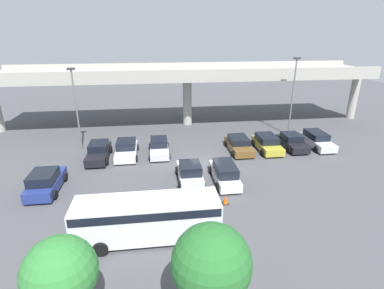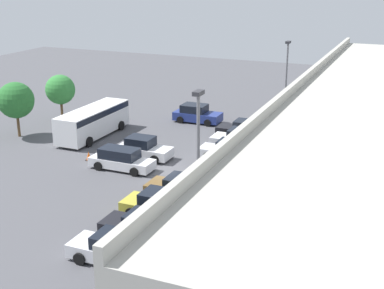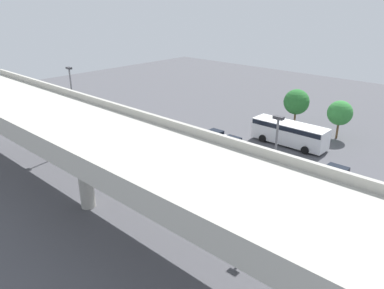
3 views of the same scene
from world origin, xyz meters
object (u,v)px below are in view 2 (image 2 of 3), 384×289
at_px(parked_car_7, 161,205).
at_px(parked_car_8, 142,226).
at_px(parked_car_1, 245,130).
at_px(parked_car_6, 184,188).
at_px(parked_car_2, 241,139).
at_px(parked_car_5, 121,159).
at_px(parked_car_3, 229,151).
at_px(parked_car_0, 197,114).
at_px(tree_front_left, 60,90).
at_px(parked_car_9, 116,249).
at_px(shuttle_bus, 93,120).
at_px(lamp_post_mid_lot, 198,168).
at_px(lamp_post_near_aisle, 286,81).
at_px(tree_front_centre, 16,100).
at_px(parked_car_4, 143,149).
at_px(traffic_cone, 89,156).

bearing_deg(parked_car_7, parked_car_8, 95.04).
xyz_separation_m(parked_car_1, parked_car_6, (13.91, 0.27, -0.05)).
bearing_deg(parked_car_2, parked_car_1, -81.36).
bearing_deg(parked_car_5, parked_car_7, -43.75).
xyz_separation_m(parked_car_3, parked_car_7, (11.07, -0.43, 0.04)).
bearing_deg(parked_car_6, parked_car_0, -70.06).
bearing_deg(tree_front_left, parked_car_7, 50.15).
relative_size(parked_car_9, shuttle_bus, 0.56).
distance_m(parked_car_3, parked_car_5, 8.38).
bearing_deg(parked_car_6, lamp_post_mid_lot, 119.04).
xyz_separation_m(parked_car_0, parked_car_8, (22.70, 6.22, -0.11)).
bearing_deg(parked_car_5, parked_car_8, -53.62).
distance_m(parked_car_0, lamp_post_near_aisle, 9.64).
distance_m(parked_car_7, tree_front_centre, 21.04).
bearing_deg(parked_car_7, shuttle_bus, -43.86).
relative_size(parked_car_6, lamp_post_mid_lot, 0.53).
distance_m(parked_car_4, shuttle_bus, 7.53).
distance_m(parked_car_7, parked_car_9, 5.64).
distance_m(parked_car_2, parked_car_8, 17.09).
bearing_deg(parked_car_8, tree_front_centre, -33.04).
xyz_separation_m(parked_car_9, tree_front_left, (-20.81, -18.49, 2.35)).
relative_size(parked_car_1, tree_front_left, 1.07).
bearing_deg(parked_car_1, parked_car_2, 98.64).
bearing_deg(shuttle_bus, parked_car_9, -143.98).
relative_size(parked_car_9, traffic_cone, 6.79).
distance_m(parked_car_2, parked_car_3, 3.21).
height_order(parked_car_3, tree_front_centre, tree_front_centre).
bearing_deg(lamp_post_mid_lot, parked_car_7, -135.20).
height_order(parked_car_7, shuttle_bus, shuttle_bus).
bearing_deg(parked_car_2, traffic_cone, 38.00).
xyz_separation_m(parked_car_5, traffic_cone, (-0.71, -3.31, -0.44)).
xyz_separation_m(parked_car_6, lamp_post_near_aisle, (-16.12, 2.55, 4.16)).
height_order(parked_car_6, shuttle_bus, shuttle_bus).
height_order(parked_car_9, traffic_cone, parked_car_9).
bearing_deg(parked_car_3, shuttle_bus, -4.34).
height_order(parked_car_4, parked_car_5, parked_car_4).
height_order(parked_car_8, lamp_post_mid_lot, lamp_post_mid_lot).
relative_size(parked_car_7, parked_car_8, 1.02).
height_order(parked_car_8, lamp_post_near_aisle, lamp_post_near_aisle).
bearing_deg(traffic_cone, tree_front_left, -134.54).
bearing_deg(shuttle_bus, parked_car_0, -40.02).
bearing_deg(parked_car_4, parked_car_8, -62.25).
relative_size(parked_car_9, lamp_post_near_aisle, 0.57).
bearing_deg(parked_car_7, parked_car_5, -43.75).
distance_m(parked_car_8, lamp_post_near_aisle, 22.40).
distance_m(parked_car_9, tree_front_left, 27.94).
bearing_deg(parked_car_3, parked_car_0, -54.04).
xyz_separation_m(parked_car_8, lamp_post_near_aisle, (-21.87, 2.49, 4.15)).
relative_size(lamp_post_near_aisle, tree_front_left, 1.84).
bearing_deg(parked_car_5, parked_car_9, -60.66).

